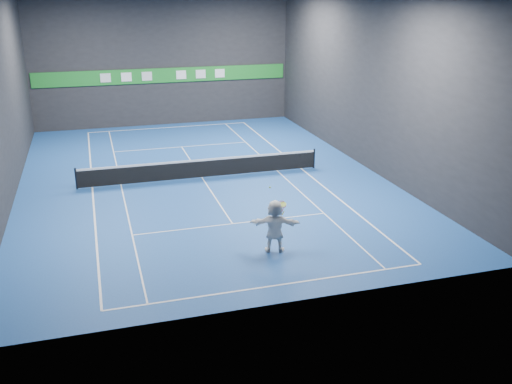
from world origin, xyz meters
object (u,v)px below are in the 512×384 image
object	(u,v)px
player	(275,226)
tennis_net	(202,168)
tennis_racket	(283,206)
tennis_ball	(270,187)

from	to	relation	value
player	tennis_net	xyz separation A→B (m)	(-0.86, 9.37, -0.46)
tennis_racket	tennis_ball	bearing A→B (deg)	157.80
tennis_ball	tennis_racket	bearing A→B (deg)	-22.20
tennis_ball	player	bearing A→B (deg)	-60.16
player	tennis_net	size ratio (longest dim) A/B	0.16
player	tennis_ball	distance (m)	1.47
player	tennis_racket	xyz separation A→B (m)	(0.31, 0.05, 0.75)
player	tennis_net	world-z (taller)	player
tennis_ball	tennis_net	bearing A→B (deg)	94.57
tennis_ball	tennis_net	size ratio (longest dim) A/B	0.01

